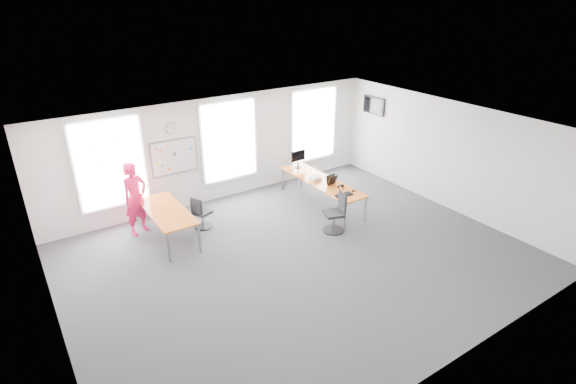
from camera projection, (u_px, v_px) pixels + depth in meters
floor at (300, 258)px, 10.37m from camera, size 10.00×10.00×0.00m
ceiling at (301, 133)px, 9.13m from camera, size 10.00×10.00×0.00m
wall_back at (220, 149)px, 12.78m from camera, size 10.00×0.00×10.00m
wall_front at (454, 295)px, 6.72m from camera, size 10.00×0.00×10.00m
wall_left at (47, 273)px, 7.22m from camera, size 0.00×10.00×10.00m
wall_right at (450, 156)px, 12.27m from camera, size 0.00×10.00×10.00m
window_left at (110, 164)px, 11.15m from camera, size 1.60×0.06×2.20m
window_mid at (229, 141)px, 12.82m from camera, size 1.60×0.06×2.20m
window_right at (313, 125)px, 14.34m from camera, size 1.60×0.06×2.20m
desk_right at (321, 182)px, 12.66m from camera, size 0.81×3.04×0.74m
desk_left at (167, 213)px, 10.88m from camera, size 0.86×2.16×0.79m
chair_right at (336, 215)px, 11.36m from camera, size 0.59×0.59×1.03m
chair_left at (201, 215)px, 11.52m from camera, size 0.51×0.51×0.87m
person at (136, 198)px, 11.09m from camera, size 0.81×0.69×1.89m
whiteboard at (174, 157)px, 12.05m from camera, size 1.20×0.03×0.90m
wall_clock at (171, 128)px, 11.72m from camera, size 0.30×0.04×0.30m
tv at (374, 105)px, 14.19m from camera, size 0.06×0.90×0.55m
keyboard at (344, 195)px, 11.74m from camera, size 0.51×0.26×0.02m
mouse at (353, 191)px, 11.95m from camera, size 0.11×0.14×0.05m
lens_cap at (343, 189)px, 12.10m from camera, size 0.07×0.07×0.01m
headphones at (340, 186)px, 12.15m from camera, size 0.18×0.09×0.10m
laptop_sleeve at (332, 180)px, 12.34m from camera, size 0.35×0.24×0.28m
paper_stack at (315, 179)px, 12.63m from camera, size 0.30×0.23×0.10m
monitor at (298, 157)px, 13.42m from camera, size 0.49×0.20×0.55m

